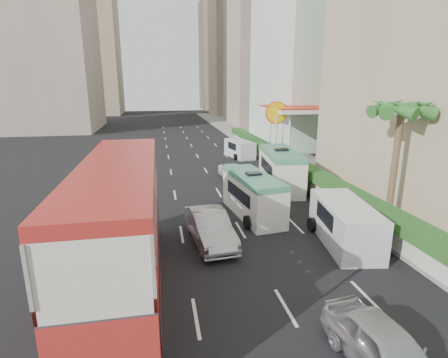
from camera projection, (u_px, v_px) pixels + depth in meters
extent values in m
plane|color=black|center=(278.00, 277.00, 14.39)|extent=(200.00, 200.00, 0.00)
cube|color=red|center=(123.00, 231.00, 12.66)|extent=(2.50, 11.00, 5.06)
imported|color=#ADAFB4|center=(210.00, 242.00, 17.58)|extent=(2.21, 5.03, 1.61)
imported|color=silver|center=(233.00, 179.00, 29.47)|extent=(1.96, 4.24, 1.18)
cube|color=silver|center=(253.00, 195.00, 20.91)|extent=(2.61, 5.90, 2.53)
cube|color=silver|center=(280.00, 169.00, 26.50)|extent=(2.94, 6.77, 2.91)
cube|color=silver|center=(345.00, 223.00, 17.24)|extent=(2.82, 5.43, 2.07)
cube|color=silver|center=(240.00, 149.00, 38.22)|extent=(2.67, 4.78, 1.80)
cube|color=#99968C|center=(280.00, 154.00, 39.70)|extent=(6.00, 120.00, 0.18)
cube|color=silver|center=(294.00, 173.00, 28.61)|extent=(0.30, 44.00, 1.00)
cube|color=#2D6626|center=(294.00, 163.00, 28.39)|extent=(1.10, 44.00, 0.70)
cylinder|color=brown|center=(394.00, 167.00, 18.70)|extent=(0.36, 0.36, 6.40)
cube|color=silver|center=(297.00, 133.00, 37.29)|extent=(6.50, 8.00, 5.50)
cube|color=tan|center=(239.00, 27.00, 89.53)|extent=(14.00, 14.00, 44.00)
cube|color=tan|center=(223.00, 45.00, 110.93)|extent=(14.00, 14.00, 40.00)
cube|color=tan|center=(84.00, 24.00, 89.90)|extent=(16.00, 16.00, 46.00)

